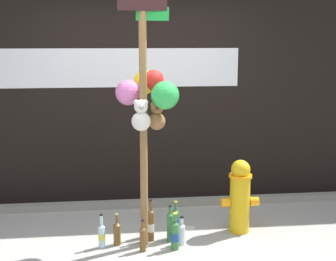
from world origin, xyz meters
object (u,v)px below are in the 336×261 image
(bottle_0, at_px, (117,233))
(bottle_7, at_px, (145,225))
(bottle_3, at_px, (151,225))
(memorial_post, at_px, (147,84))
(bottle_1, at_px, (182,233))
(bottle_2, at_px, (176,223))
(fire_hydrant, at_px, (240,196))
(bottle_4, at_px, (102,235))
(bottle_5, at_px, (143,238))
(bottle_6, at_px, (170,226))
(bottle_8, at_px, (175,235))

(bottle_0, relative_size, bottle_7, 0.92)
(bottle_3, relative_size, bottle_7, 1.22)
(memorial_post, xyz_separation_m, bottle_1, (0.33, -0.06, -1.46))
(memorial_post, relative_size, bottle_2, 6.71)
(fire_hydrant, height_order, bottle_7, fire_hydrant)
(bottle_4, bearing_deg, bottle_5, -18.01)
(bottle_6, bearing_deg, bottle_3, 166.52)
(bottle_3, distance_m, bottle_8, 0.32)
(bottle_2, relative_size, bottle_4, 1.14)
(bottle_6, bearing_deg, bottle_2, 51.22)
(bottle_1, height_order, bottle_8, bottle_8)
(bottle_2, xyz_separation_m, bottle_8, (-0.04, -0.27, -0.01))
(bottle_0, relative_size, bottle_6, 0.86)
(fire_hydrant, distance_m, bottle_4, 1.46)
(memorial_post, xyz_separation_m, bottle_7, (-0.02, 0.14, -1.44))
(fire_hydrant, xyz_separation_m, bottle_7, (-0.99, -0.05, -0.26))
(bottle_7, relative_size, bottle_8, 0.95)
(fire_hydrant, relative_size, bottle_6, 2.06)
(bottle_1, distance_m, bottle_4, 0.78)
(bottle_2, bearing_deg, bottle_3, -171.45)
(bottle_0, relative_size, bottle_1, 1.12)
(memorial_post, xyz_separation_m, bottle_0, (-0.30, -0.00, -1.45))
(bottle_4, height_order, bottle_7, bottle_7)
(bottle_2, relative_size, bottle_3, 0.91)
(bottle_4, bearing_deg, memorial_post, 6.29)
(memorial_post, distance_m, bottle_2, 1.45)
(memorial_post, distance_m, bottle_0, 1.48)
(fire_hydrant, bearing_deg, bottle_3, -172.31)
(bottle_0, xyz_separation_m, bottle_8, (0.55, -0.17, 0.02))
(bottle_2, bearing_deg, bottle_5, -141.65)
(bottle_7, xyz_separation_m, bottle_8, (0.27, -0.31, 0.02))
(bottle_2, relative_size, bottle_8, 1.05)
(bottle_5, bearing_deg, bottle_4, 161.99)
(bottle_6, bearing_deg, bottle_8, -82.51)
(bottle_3, height_order, bottle_5, bottle_3)
(bottle_6, height_order, bottle_8, bottle_6)
(fire_hydrant, bearing_deg, bottle_4, -170.45)
(memorial_post, bearing_deg, bottle_1, -11.02)
(bottle_0, relative_size, bottle_2, 0.83)
(bottle_2, height_order, bottle_3, bottle_3)
(memorial_post, relative_size, bottle_3, 6.08)
(bottle_0, relative_size, bottle_8, 0.87)
(bottle_2, bearing_deg, bottle_1, -77.36)
(bottle_1, bearing_deg, bottle_6, 141.86)
(bottle_4, distance_m, bottle_8, 0.71)
(bottle_2, distance_m, bottle_3, 0.26)
(memorial_post, bearing_deg, bottle_4, -173.71)
(bottle_2, distance_m, bottle_6, 0.11)
(bottle_5, bearing_deg, bottle_0, 144.39)
(bottle_3, bearing_deg, bottle_6, -13.48)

